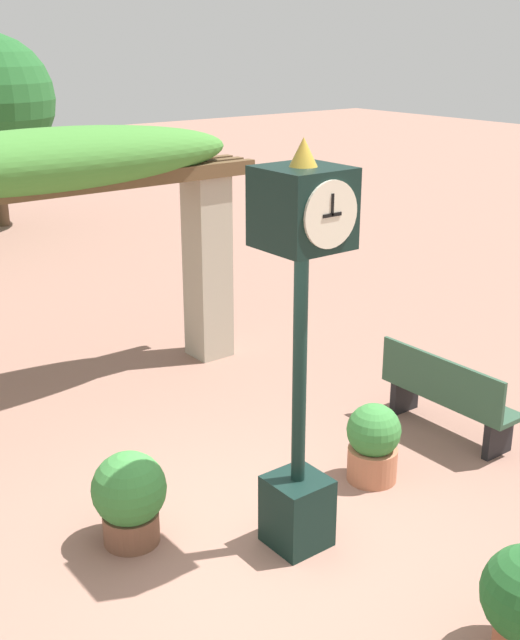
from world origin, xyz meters
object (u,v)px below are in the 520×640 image
park_bench (446,396)px  potted_plant_near_left (129,496)px  pedestal_clock (300,331)px  potted_plant_near_right (373,442)px

park_bench → potted_plant_near_left: bearing=85.0°
potted_plant_near_left → park_bench: size_ratio=0.51×
park_bench → pedestal_clock: bearing=102.3°
potted_plant_near_right → park_bench: 1.28m
potted_plant_near_left → park_bench: 3.57m
potted_plant_near_right → pedestal_clock: bearing=-164.2°
potted_plant_near_left → park_bench: (3.55, -0.31, 0.01)m
pedestal_clock → potted_plant_near_left: pedestal_clock is taller
potted_plant_near_right → park_bench: bearing=8.9°
pedestal_clock → potted_plant_near_left: 2.00m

